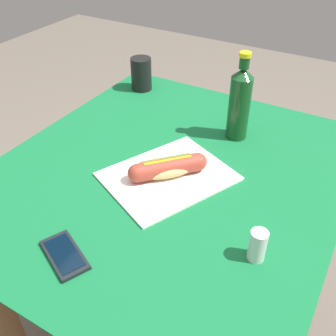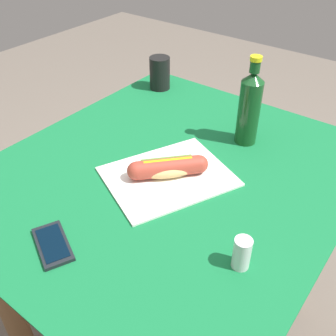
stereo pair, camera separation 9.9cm
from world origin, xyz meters
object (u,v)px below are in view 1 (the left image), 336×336
Objects in this scene: cell_phone at (65,255)px; salt_shaker at (258,245)px; hot_dog at (168,168)px; soda_bottle at (240,102)px; drinking_cup at (141,74)px.

cell_phone is 1.90× the size of salt_shaker.
hot_dog is 0.29m from soda_bottle.
hot_dog is 0.65× the size of soda_bottle.
drinking_cup reaches higher than hot_dog.
salt_shaker is at bearing -152.84° from soda_bottle.
cell_phone is 0.79m from drinking_cup.
hot_dog is at bearing 64.00° from salt_shaker.
hot_dog is 1.45× the size of drinking_cup.
soda_bottle is (0.61, -0.13, 0.11)m from cell_phone.
hot_dog is at bearing -139.57° from drinking_cup.
soda_bottle is 0.47m from salt_shaker.
hot_dog is at bearing -8.73° from cell_phone.
hot_dog is 0.32m from salt_shaker.
hot_dog is at bearing 164.54° from soda_bottle.
salt_shaker is at bearing -60.36° from cell_phone.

